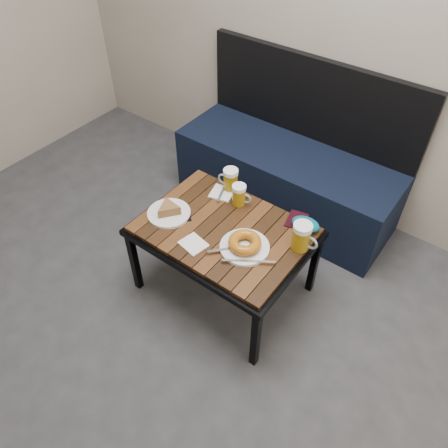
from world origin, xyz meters
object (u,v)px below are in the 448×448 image
Objects in this scene: beer_mug_centre at (239,195)px; knit_pouch at (305,224)px; beer_mug_left at (230,180)px; plate_bagel at (245,245)px; plate_pie at (169,211)px; cafe_table at (224,234)px; passport_burgundy at (297,220)px; passport_navy at (178,216)px; beer_mug_right at (302,237)px; bench at (288,173)px.

beer_mug_centre is 0.37m from knit_pouch.
beer_mug_left reaches higher than plate_bagel.
plate_bagel is at bearing 4.76° from plate_pie.
plate_pie reaches higher than cafe_table.
beer_mug_centre is 0.37m from plate_pie.
beer_mug_centre is 0.32m from passport_burgundy.
cafe_table is 0.37m from passport_burgundy.
passport_navy is (-0.24, -0.07, 0.05)m from cafe_table.
beer_mug_left is 0.54m from beer_mug_right.
beer_mug_right is at bearing -70.55° from knit_pouch.
beer_mug_right is at bearing -67.49° from passport_burgundy.
passport_navy is at bearing -163.08° from cafe_table.
plate_pie is at bearing -163.39° from beer_mug_right.
beer_mug_centre is at bearing -173.40° from knit_pouch.
plate_pie is 0.05m from passport_navy.
beer_mug_centre is 0.89× the size of passport_navy.
passport_navy is at bearing -137.08° from beer_mug_centre.
beer_mug_right is (0.45, -0.69, 0.27)m from bench.
plate_bagel reaches higher than knit_pouch.
plate_pie is at bearing -175.24° from plate_bagel.
passport_burgundy is at bearing 77.21° from passport_navy.
bench reaches higher than plate_pie.
bench is 6.39× the size of plate_pie.
beer_mug_right is 0.65× the size of plate_pie.
plate_bagel reaches higher than plate_pie.
beer_mug_left is 1.01× the size of passport_burgundy.
beer_mug_left is 0.47m from knit_pouch.
knit_pouch is (0.56, 0.31, 0.03)m from passport_navy.
bench is 0.87m from beer_mug_right.
plate_bagel is 2.11× the size of knit_pouch.
passport_navy is (-0.40, -0.02, -0.02)m from plate_bagel.
beer_mug_left is 0.92× the size of knit_pouch.
plate_pie reaches higher than passport_burgundy.
plate_bagel is 2.31× the size of passport_burgundy.
passport_navy and passport_burgundy have the same top height.
beer_mug_centre is at bearing 129.94° from plate_bagel.
knit_pouch reaches higher than passport_navy.
beer_mug_centre is 0.32m from plate_bagel.
beer_mug_centre is 0.92× the size of passport_burgundy.
cafe_table is (0.09, -0.80, 0.16)m from bench.
beer_mug_left is at bearing 163.48° from beer_mug_right.
plate_bagel is (-0.21, -0.16, -0.05)m from beer_mug_right.
beer_mug_centre is 0.82× the size of beer_mug_right.
beer_mug_centre is at bearing 49.78° from plate_pie.
plate_bagel is 0.40m from passport_navy.
bench is 11.96× the size of beer_mug_centre.
beer_mug_right reaches higher than cafe_table.
knit_pouch is (0.32, 0.23, 0.07)m from cafe_table.
passport_burgundy is 0.07m from knit_pouch.
knit_pouch is at bearing -4.45° from beer_mug_centre.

